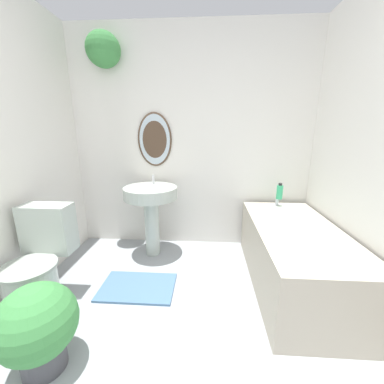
{
  "coord_description": "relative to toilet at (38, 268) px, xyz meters",
  "views": [
    {
      "loc": [
        0.18,
        -0.25,
        1.33
      ],
      "look_at": [
        0.07,
        1.48,
        0.87
      ],
      "focal_mm": 22.0,
      "sensor_mm": 36.0,
      "label": 1
    }
  ],
  "objects": [
    {
      "name": "shampoo_bottle",
      "position": [
        2.01,
        1.0,
        0.36
      ],
      "size": [
        0.06,
        0.06,
        0.17
      ],
      "color": "#38B275",
      "rests_on": "bathtub"
    },
    {
      "name": "bathtub",
      "position": [
        2.0,
        0.41,
        -0.06
      ],
      "size": [
        0.69,
        1.43,
        0.62
      ],
      "color": "#B2A893",
      "rests_on": "ground_plane"
    },
    {
      "name": "bath_mat",
      "position": [
        0.66,
        0.26,
        -0.33
      ],
      "size": [
        0.63,
        0.41,
        0.02
      ],
      "color": "#4C7093",
      "rests_on": "ground_plane"
    },
    {
      "name": "potted_plant",
      "position": [
        0.33,
        -0.47,
        -0.04
      ],
      "size": [
        0.42,
        0.42,
        0.53
      ],
      "color": "#47474C",
      "rests_on": "ground_plane"
    },
    {
      "name": "pedestal_sink",
      "position": [
        0.66,
        0.86,
        0.25
      ],
      "size": [
        0.55,
        0.55,
        0.86
      ],
      "color": "#B2BCB2",
      "rests_on": "ground_plane"
    },
    {
      "name": "wall_back",
      "position": [
        0.97,
        1.2,
        0.95
      ],
      "size": [
        2.74,
        0.34,
        2.4
      ],
      "color": "silver",
      "rests_on": "ground_plane"
    },
    {
      "name": "toilet",
      "position": [
        0.0,
        0.0,
        0.0
      ],
      "size": [
        0.38,
        0.54,
        0.77
      ],
      "color": "#B2BCB2",
      "rests_on": "ground_plane"
    }
  ]
}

